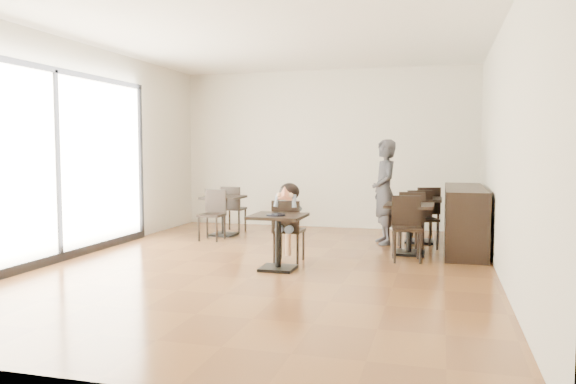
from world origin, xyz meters
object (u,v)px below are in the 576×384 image
(chair_left_b, at_px, (212,215))
(chair_back_b, at_px, (423,220))
(child_chair, at_px, (289,231))
(cafe_table_mid, at_px, (409,229))
(chair_mid_b, at_px, (407,229))
(chair_left_a, at_px, (234,209))
(child, at_px, (289,223))
(chair_back_a, at_px, (425,212))
(adult_patron, at_px, (384,192))
(child_table, at_px, (278,242))
(chair_mid_a, at_px, (411,220))
(cafe_table_back, at_px, (419,220))
(cafe_table_left, at_px, (223,216))

(chair_left_b, distance_m, chair_back_b, 3.61)
(child_chair, relative_size, cafe_table_mid, 1.15)
(chair_mid_b, xyz_separation_m, chair_left_b, (-3.41, 0.97, -0.02))
(cafe_table_mid, relative_size, chair_left_b, 0.87)
(chair_left_a, distance_m, chair_left_b, 1.10)
(child_chair, bearing_deg, child, -0.00)
(chair_back_a, bearing_deg, adult_patron, 32.14)
(child_table, xyz_separation_m, child_chair, (0.00, 0.55, 0.07))
(child, relative_size, chair_mid_a, 1.21)
(cafe_table_back, distance_m, chair_left_a, 3.55)
(chair_back_a, height_order, chair_back_b, same)
(child_table, relative_size, chair_back_a, 0.80)
(adult_patron, height_order, cafe_table_back, adult_patron)
(child, relative_size, adult_patron, 0.63)
(cafe_table_mid, bearing_deg, child_chair, -147.30)
(cafe_table_left, distance_m, chair_back_a, 3.68)
(chair_left_a, xyz_separation_m, chair_left_b, (0.00, -1.10, 0.00))
(child_chair, distance_m, chair_mid_a, 2.26)
(chair_left_a, bearing_deg, chair_back_a, -175.28)
(cafe_table_mid, distance_m, chair_back_b, 0.63)
(chair_mid_b, distance_m, chair_left_a, 3.99)
(child_table, relative_size, chair_back_b, 0.80)
(child, bearing_deg, cafe_table_back, 51.62)
(chair_mid_b, bearing_deg, cafe_table_mid, 82.37)
(adult_patron, xyz_separation_m, chair_back_a, (0.65, 0.85, -0.42))
(child, distance_m, chair_left_a, 3.13)
(child_table, xyz_separation_m, cafe_table_mid, (1.61, 1.59, 0.02))
(cafe_table_left, height_order, chair_left_a, chair_left_a)
(cafe_table_left, bearing_deg, child_table, -54.83)
(child_chair, height_order, child, child)
(child_chair, bearing_deg, cafe_table_back, -128.38)
(child, xyz_separation_m, chair_mid_b, (1.61, 0.49, -0.10))
(chair_left_a, height_order, chair_back_a, chair_back_a)
(chair_back_b, bearing_deg, cafe_table_mid, -128.30)
(chair_left_a, xyz_separation_m, chair_back_b, (3.60, -0.92, 0.02))
(child, bearing_deg, child_chair, 0.00)
(chair_back_a, bearing_deg, child_chair, 36.07)
(child_chair, xyz_separation_m, chair_left_a, (-1.80, 2.55, -0.00))
(child, relative_size, chair_left_a, 1.27)
(child_table, height_order, chair_left_a, chair_left_a)
(cafe_table_left, distance_m, chair_left_a, 0.55)
(child_table, xyz_separation_m, adult_patron, (1.16, 2.43, 0.51))
(cafe_table_mid, relative_size, chair_left_a, 0.87)
(cafe_table_back, relative_size, chair_left_b, 0.87)
(child, height_order, chair_back_b, child)
(cafe_table_back, bearing_deg, chair_left_b, -168.36)
(adult_patron, bearing_deg, chair_left_a, -123.30)
(adult_patron, bearing_deg, chair_mid_b, -2.24)
(chair_back_a, bearing_deg, chair_back_b, 69.55)
(chair_mid_b, height_order, chair_left_a, chair_mid_b)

